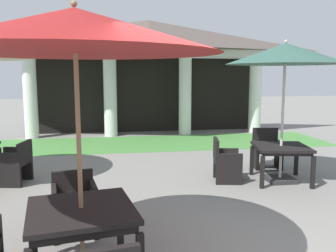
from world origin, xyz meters
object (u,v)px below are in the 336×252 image
Objects in this scene: patio_table_near_foreground at (281,150)px; patio_table_mid_left at (81,217)px; patio_chair_near_foreground_north at (267,150)px; patio_chair_mid_left_north at (74,205)px; patio_chair_near_foreground_west at (226,162)px; patio_umbrella_near_foreground at (285,55)px; patio_chair_mid_right_east at (14,163)px; patio_umbrella_mid_left at (75,33)px.

patio_table_near_foreground is 0.96× the size of patio_table_mid_left.
patio_chair_near_foreground_north is 1.09× the size of patio_chair_mid_left_north.
patio_table_near_foreground is 1.09m from patio_chair_near_foreground_west.
patio_chair_near_foreground_north reaches higher than patio_chair_near_foreground_west.
patio_umbrella_near_foreground reaches higher than patio_chair_mid_right_east.
patio_chair_mid_right_east is (-1.53, 3.53, -2.06)m from patio_umbrella_mid_left.
patio_chair_mid_left_north is at bearing -140.64° from patio_chair_mid_right_east.
patio_umbrella_near_foreground is 2.31m from patio_chair_near_foreground_west.
patio_umbrella_mid_left is at bearing 56.42° from patio_chair_near_foreground_north.
patio_chair_near_foreground_north is (1.24, 0.86, 0.01)m from patio_chair_near_foreground_west.
patio_chair_near_foreground_north is at bearing 46.02° from patio_umbrella_mid_left.
patio_chair_mid_right_east is at bearing 172.37° from patio_umbrella_near_foreground.
patio_chair_mid_left_north is at bearing 99.49° from patio_umbrella_mid_left.
patio_umbrella_mid_left reaches higher than patio_umbrella_near_foreground.
patio_chair_mid_right_east is (-5.10, 0.68, -0.22)m from patio_table_near_foreground.
patio_chair_mid_right_east is (-5.30, -0.37, -0.00)m from patio_chair_near_foreground_north.
patio_table_mid_left reaches higher than patio_table_near_foreground.
patio_umbrella_mid_left reaches higher than patio_chair_mid_left_north.
patio_umbrella_near_foreground reaches higher than patio_chair_mid_left_north.
patio_umbrella_mid_left is 4.37m from patio_chair_mid_right_east.
patio_chair_mid_left_north is 0.98× the size of patio_chair_mid_right_east.
patio_table_near_foreground is 5.15m from patio_chair_mid_right_east.
patio_table_near_foreground is 1.36× the size of patio_chair_near_foreground_west.
patio_umbrella_near_foreground is 3.38× the size of patio_chair_mid_left_north.
patio_chair_near_foreground_north is 5.31m from patio_chair_mid_right_east.
patio_umbrella_near_foreground is at bearing 38.57° from patio_umbrella_mid_left.
patio_chair_near_foreground_north is 0.73× the size of patio_table_mid_left.
patio_umbrella_mid_left is (-3.76, -3.90, 2.06)m from patio_chair_near_foreground_north.
patio_chair_near_foreground_west is at bearing -86.34° from patio_chair_mid_right_east.
patio_chair_mid_right_east is at bearing -70.69° from patio_chair_mid_left_north.
patio_umbrella_near_foreground is 4.57m from patio_umbrella_mid_left.
patio_umbrella_mid_left is (-2.52, -3.04, 2.07)m from patio_chair_near_foreground_west.
patio_table_mid_left is 1.49× the size of patio_chair_mid_left_north.
patio_chair_near_foreground_west is 3.96m from patio_table_mid_left.
patio_table_mid_left is 3.86m from patio_chair_mid_right_east.
patio_chair_mid_left_north is (-0.18, 1.06, -0.25)m from patio_table_mid_left.
patio_umbrella_mid_left is at bearing -141.43° from patio_table_near_foreground.
patio_umbrella_mid_left is (-3.57, -2.85, 0.03)m from patio_umbrella_near_foreground.
patio_table_near_foreground is at bearing -87.07° from patio_chair_mid_right_east.
patio_chair_mid_left_north is at bearing 99.49° from patio_table_mid_left.
patio_chair_near_foreground_west is at bearing 169.60° from patio_table_near_foreground.
patio_chair_near_foreground_west is 0.30× the size of patio_umbrella_mid_left.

